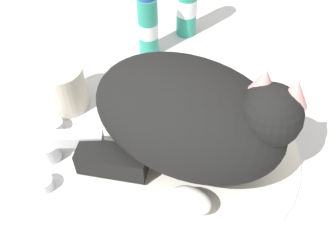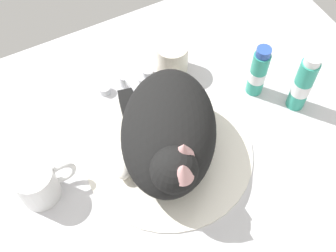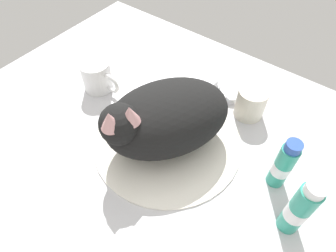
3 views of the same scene
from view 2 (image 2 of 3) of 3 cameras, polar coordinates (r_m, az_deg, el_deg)
ground_plane at (r=90.35cm, az=0.08°, el=-3.94°), size 110.00×82.50×3.00cm
sink_basin at (r=88.65cm, az=0.08°, el=-3.33°), size 34.60×34.60×0.88cm
faucet at (r=97.11cm, az=-5.21°, el=5.96°), size 13.59×10.20×5.19cm
cat at (r=81.17cm, az=0.02°, el=-1.03°), size 29.66×33.11×17.06cm
coffee_mug at (r=84.75cm, az=-16.81°, el=-7.28°), size 11.79×7.76×8.31cm
rinse_cup at (r=98.81cm, az=0.53°, el=8.96°), size 7.29×7.29×7.87cm
toothpaste_bottle at (r=95.12cm, az=11.84°, el=6.97°), size 3.73×3.73×13.34cm
mouthwash_bottle at (r=94.14cm, az=17.40°, el=5.35°), size 4.01×4.01×15.37cm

